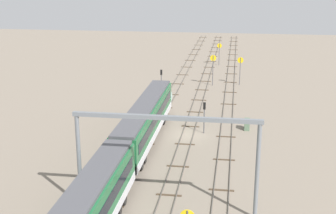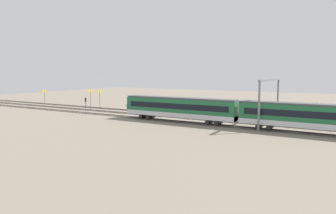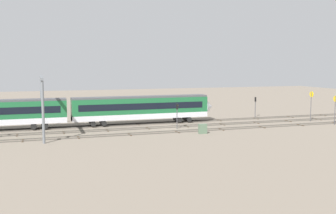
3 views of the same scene
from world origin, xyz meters
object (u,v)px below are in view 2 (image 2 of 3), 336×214
speed_sign_far_trackside (316,110)px  relay_cabinet (180,110)px  speed_sign_distant_end (100,95)px  speed_sign_near_foreground (44,95)px  overhead_gantry (270,92)px  signal_light_trackside_departure (86,104)px  signal_light_trackside_approach (177,104)px  speed_sign_mid_trackside (90,96)px

speed_sign_far_trackside → relay_cabinet: size_ratio=3.10×
speed_sign_distant_end → speed_sign_near_foreground: bearing=14.1°
overhead_gantry → speed_sign_distant_end: 48.96m
speed_sign_distant_end → signal_light_trackside_departure: (-7.90, 13.23, -0.77)m
signal_light_trackside_approach → speed_sign_mid_trackside: bearing=0.7°
speed_sign_distant_end → signal_light_trackside_approach: 27.94m
overhead_gantry → speed_sign_near_foreground: size_ratio=3.29×
speed_sign_near_foreground → speed_sign_distant_end: (-18.01, -4.51, 0.21)m
speed_sign_far_trackside → speed_sign_distant_end: bearing=-3.7°
relay_cabinet → signal_light_trackside_departure: bearing=39.1°
speed_sign_near_foreground → speed_sign_far_trackside: 74.23m
overhead_gantry → relay_cabinet: bearing=-17.5°
overhead_gantry → speed_sign_far_trackside: 8.85m
speed_sign_distant_end → signal_light_trackside_departure: bearing=120.9°
speed_sign_far_trackside → speed_sign_near_foreground: bearing=0.7°
speed_sign_near_foreground → signal_light_trackside_departure: bearing=161.4°
signal_light_trackside_approach → relay_cabinet: 6.23m
signal_light_trackside_approach → relay_cabinet: size_ratio=2.79×
speed_sign_mid_trackside → relay_cabinet: size_ratio=3.79×
speed_sign_near_foreground → speed_sign_mid_trackside: size_ratio=0.87×
overhead_gantry → signal_light_trackside_approach: (20.90, -1.78, -3.68)m
speed_sign_near_foreground → speed_sign_far_trackside: (-74.23, -0.85, -0.15)m
speed_sign_mid_trackside → signal_light_trackside_approach: bearing=-179.3°
speed_sign_distant_end → signal_light_trackside_approach: (-27.56, 4.53, -0.72)m
speed_sign_mid_trackside → speed_sign_distant_end: speed_sign_mid_trackside is taller
speed_sign_far_trackside → overhead_gantry: bearing=18.9°
speed_sign_mid_trackside → relay_cabinet: bearing=-166.4°
speed_sign_near_foreground → signal_light_trackside_departure: (-25.92, 8.72, -0.55)m
speed_sign_distant_end → signal_light_trackside_approach: size_ratio=1.24×
overhead_gantry → relay_cabinet: 24.86m
speed_sign_distant_end → relay_cabinet: (-25.37, -0.95, -2.69)m
speed_sign_near_foreground → signal_light_trackside_departure: speed_sign_near_foreground is taller
signal_light_trackside_departure → speed_sign_far_trackside: bearing=-168.8°
speed_sign_far_trackside → speed_sign_mid_trackside: bearing=1.3°
speed_sign_far_trackside → relay_cabinet: 31.28m
overhead_gantry → speed_sign_near_foreground: 66.57m
speed_sign_near_foreground → relay_cabinet: speed_sign_near_foreground is taller
signal_light_trackside_approach → speed_sign_far_trackside: bearing=-178.3°
speed_sign_near_foreground → relay_cabinet: bearing=-172.8°
overhead_gantry → speed_sign_mid_trackside: overhead_gantry is taller
signal_light_trackside_approach → overhead_gantry: bearing=175.1°
signal_light_trackside_departure → relay_cabinet: bearing=-140.9°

